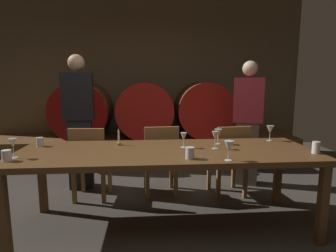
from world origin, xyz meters
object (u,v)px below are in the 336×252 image
object	(u,v)px
dining_table	(167,156)
chair_right	(230,157)
wine_barrel_left	(83,111)
chair_left	(90,160)
chair_center	(161,157)
wine_glass_left	(184,137)
candle_center	(119,141)
wine_glass_right	(218,133)
wine_glass_center_right	(229,147)
wine_glass_far_right	(270,130)
cup_center_left	(40,142)
wine_glass_far_left	(13,144)
cup_far_left	(7,156)
wine_barrel_right	(203,110)
wine_glass_center_left	(215,136)
cup_center_right	(190,153)
cup_far_right	(316,148)
guest_left	(79,121)
wine_barrel_center	(145,110)
guest_right	(248,123)

from	to	relation	value
dining_table	chair_right	distance (m)	1.08
wine_barrel_left	chair_left	distance (m)	1.70
chair_center	chair_left	bearing A→B (deg)	-0.21
wine_glass_left	wine_barrel_left	bearing A→B (deg)	123.17
candle_center	wine_glass_right	bearing A→B (deg)	-1.62
wine_glass_center_right	chair_left	bearing A→B (deg)	141.12
wine_glass_far_right	cup_center_left	world-z (taller)	wine_glass_far_right
chair_left	wine_glass_left	xyz separation A→B (m)	(1.02, -0.59, 0.38)
wine_glass_far_right	cup_center_left	xyz separation A→B (m)	(-2.38, -0.08, -0.08)
wine_glass_far_left	wine_glass_right	world-z (taller)	wine_glass_far_left
wine_barrel_left	chair_left	size ratio (longest dim) A/B	1.07
wine_glass_far_left	cup_far_left	world-z (taller)	wine_glass_far_left
cup_center_left	wine_glass_far_right	bearing A→B (deg)	1.84
dining_table	chair_center	distance (m)	0.76
wine_barrel_right	wine_glass_center_left	distance (m)	2.29
chair_left	candle_center	distance (m)	0.67
cup_far_left	cup_center_right	size ratio (longest dim) A/B	0.92
dining_table	cup_far_left	bearing A→B (deg)	-168.66
chair_left	wine_glass_center_right	xyz separation A→B (m)	(1.32, -1.07, 0.39)
cup_far_right	wine_glass_center_right	bearing A→B (deg)	-169.18
cup_far_right	chair_center	bearing A→B (deg)	144.37
guest_left	candle_center	world-z (taller)	guest_left
wine_barrel_center	chair_center	bearing A→B (deg)	-82.93
wine_glass_center_right	chair_right	bearing A→B (deg)	72.24
wine_barrel_center	candle_center	world-z (taller)	wine_barrel_center
wine_barrel_right	cup_center_left	distance (m)	2.87
chair_right	wine_glass_center_left	world-z (taller)	wine_glass_center_left
dining_table	cup_center_left	world-z (taller)	cup_center_left
wine_glass_far_right	wine_glass_center_right	bearing A→B (deg)	-133.06
wine_glass_right	cup_center_left	size ratio (longest dim) A/B	1.77
wine_glass_center_left	candle_center	bearing A→B (deg)	166.25
wine_barrel_right	chair_right	xyz separation A→B (m)	(0.01, -1.61, -0.42)
chair_left	chair_center	xyz separation A→B (m)	(0.83, 0.05, 0.00)
wine_barrel_center	wine_glass_far_left	bearing A→B (deg)	-113.87
wine_barrel_right	cup_center_right	world-z (taller)	wine_barrel_right
wine_glass_right	wine_barrel_right	bearing A→B (deg)	82.93
candle_center	cup_far_right	distance (m)	1.84
wine_barrel_left	candle_center	xyz separation A→B (m)	(0.80, -2.04, -0.10)
wine_glass_left	wine_glass_right	distance (m)	0.39
wine_glass_center_left	wine_glass_right	distance (m)	0.21
wine_glass_right	guest_right	bearing A→B (deg)	53.96
wine_barrel_center	chair_center	world-z (taller)	wine_barrel_center
wine_glass_left	cup_center_right	world-z (taller)	wine_glass_left
dining_table	chair_left	xyz separation A→B (m)	(-0.85, 0.68, -0.21)
wine_barrel_right	candle_center	size ratio (longest dim) A/B	5.45
wine_glass_center_left	cup_far_left	bearing A→B (deg)	-171.13
guest_left	wine_glass_far_left	distance (m)	1.30
wine_barrel_left	cup_center_left	distance (m)	2.03
wine_barrel_center	wine_glass_center_right	world-z (taller)	wine_barrel_center
guest_left	guest_right	distance (m)	2.22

